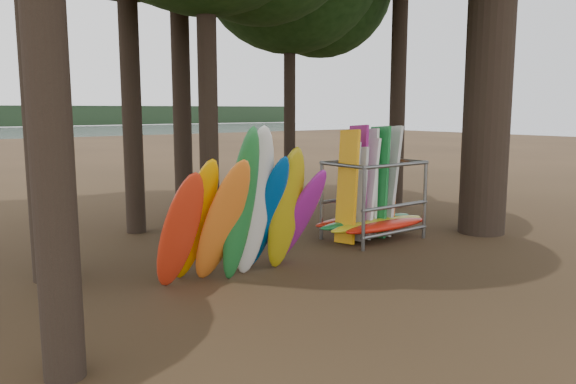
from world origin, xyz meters
TOP-DOWN VIEW (x-y plane):
  - ground at (0.00, 0.00)m, footprint 120.00×120.00m
  - kayak_row at (-2.75, 0.21)m, footprint 3.51×2.06m
  - storage_rack at (1.78, 1.26)m, footprint 3.18×1.56m

SIDE VIEW (x-z plane):
  - ground at x=0.00m, z-range 0.00..0.00m
  - storage_rack at x=1.78m, z-range -0.50..2.41m
  - kayak_row at x=-2.75m, z-range -0.28..2.84m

